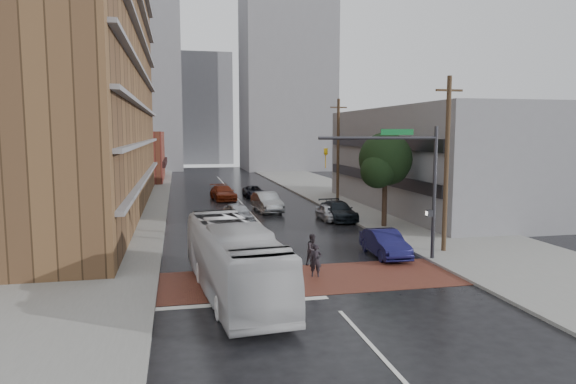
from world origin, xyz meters
name	(u,v)px	position (x,y,z in m)	size (l,w,h in m)	color
ground	(313,282)	(0.00, 0.00, 0.00)	(160.00, 160.00, 0.00)	black
crosswalk	(311,279)	(0.00, 0.50, 0.01)	(14.00, 5.00, 0.02)	brown
sidewalk_west	(116,209)	(-11.50, 25.00, 0.07)	(9.00, 90.00, 0.15)	gray
sidewalk_east	(361,202)	(11.50, 25.00, 0.07)	(9.00, 90.00, 0.15)	gray
apartment_block	(76,46)	(-14.00, 24.00, 14.00)	(10.00, 44.00, 28.00)	brown
storefront_west	(135,156)	(-12.00, 54.00, 3.50)	(8.00, 16.00, 7.00)	maroon
building_east	(434,159)	(16.50, 20.00, 4.50)	(11.00, 26.00, 9.00)	gray
distant_tower_west	(131,83)	(-14.00, 78.00, 16.00)	(18.00, 16.00, 32.00)	gray
distant_tower_east	(286,72)	(14.00, 72.00, 18.00)	(16.00, 14.00, 36.00)	gray
distant_tower_center	(204,109)	(0.00, 95.00, 12.00)	(12.00, 10.00, 24.00)	gray
street_tree	(385,163)	(8.52, 12.03, 4.73)	(4.20, 4.10, 6.90)	#332319
signal_mast	(409,174)	(5.85, 2.50, 4.73)	(6.50, 0.30, 7.20)	#2D2D33
utility_pole_near	(447,164)	(8.80, 4.00, 5.14)	(1.60, 0.26, 10.00)	#473321
utility_pole_far	(338,151)	(8.80, 24.00, 5.14)	(1.60, 0.26, 10.00)	#473321
transit_bus	(234,259)	(-3.78, -1.00, 1.53)	(2.57, 10.97, 3.06)	silver
pedestrian_a	(316,261)	(0.33, 0.83, 0.80)	(0.58, 0.38, 1.59)	black
pedestrian_b	(313,249)	(0.78, 3.00, 0.82)	(0.80, 0.62, 1.64)	#272226
car_travel_a	(238,213)	(-1.57, 16.42, 0.74)	(1.76, 4.36, 1.49)	#B7BAC0
car_travel_b	(267,202)	(1.51, 21.34, 0.85)	(1.80, 5.15, 1.70)	#A7ABAF
car_travel_c	(223,193)	(-1.54, 29.98, 0.75)	(2.09, 5.14, 1.49)	maroon
suv_travel	(254,192)	(1.86, 31.69, 0.60)	(1.98, 4.29, 1.19)	black
car_parked_near	(385,243)	(5.20, 4.00, 0.73)	(1.56, 4.46, 1.47)	#141343
car_parked_mid	(338,211)	(6.30, 16.00, 0.73)	(2.04, 5.02, 1.46)	black
car_parked_far	(329,212)	(5.56, 16.00, 0.63)	(1.50, 3.72, 1.27)	#B4B6BD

